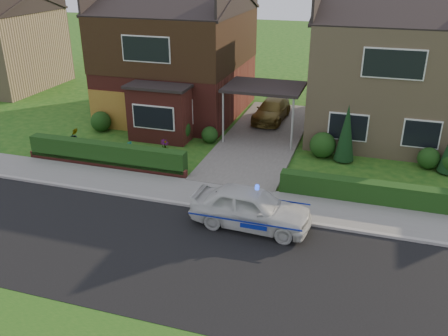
% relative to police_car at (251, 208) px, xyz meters
% --- Properties ---
extents(ground, '(120.00, 120.00, 0.00)m').
position_rel_police_car_xyz_m(ground, '(-1.57, -2.40, -0.71)').
color(ground, '#184E14').
rests_on(ground, ground).
extents(road, '(60.00, 6.00, 0.02)m').
position_rel_police_car_xyz_m(road, '(-1.57, -2.40, -0.71)').
color(road, black).
rests_on(road, ground).
extents(kerb, '(60.00, 0.16, 0.12)m').
position_rel_police_car_xyz_m(kerb, '(-1.57, 0.65, -0.65)').
color(kerb, '#9E9993').
rests_on(kerb, ground).
extents(sidewalk, '(60.00, 2.00, 0.10)m').
position_rel_police_car_xyz_m(sidewalk, '(-1.57, 1.70, -0.66)').
color(sidewalk, slate).
rests_on(sidewalk, ground).
extents(driveway, '(3.80, 12.00, 0.12)m').
position_rel_police_car_xyz_m(driveway, '(-1.57, 8.60, -0.65)').
color(driveway, '#666059').
rests_on(driveway, ground).
extents(house_left, '(7.50, 9.53, 7.25)m').
position_rel_police_car_xyz_m(house_left, '(-7.36, 11.50, 3.10)').
color(house_left, maroon).
rests_on(house_left, ground).
extents(house_right, '(7.50, 8.06, 7.25)m').
position_rel_police_car_xyz_m(house_right, '(4.23, 11.59, 2.95)').
color(house_right, tan).
rests_on(house_right, ground).
extents(carport_link, '(3.80, 3.00, 2.77)m').
position_rel_police_car_xyz_m(carport_link, '(-1.57, 8.55, 1.95)').
color(carport_link, black).
rests_on(carport_link, ground).
extents(garage_door, '(2.20, 0.10, 2.10)m').
position_rel_police_car_xyz_m(garage_door, '(-9.82, 7.56, 0.34)').
color(garage_door, '#8C5C1E').
rests_on(garage_door, ground).
extents(dwarf_wall, '(7.70, 0.25, 0.36)m').
position_rel_police_car_xyz_m(dwarf_wall, '(-7.37, 2.90, -0.53)').
color(dwarf_wall, maroon).
rests_on(dwarf_wall, ground).
extents(hedge_left, '(7.50, 0.55, 0.90)m').
position_rel_police_car_xyz_m(hedge_left, '(-7.37, 3.05, -0.71)').
color(hedge_left, '#143310').
rests_on(hedge_left, ground).
extents(hedge_right, '(7.50, 0.55, 0.80)m').
position_rel_police_car_xyz_m(hedge_right, '(4.23, 2.95, -0.71)').
color(hedge_right, '#143310').
rests_on(hedge_right, ground).
extents(shrub_left_far, '(1.08, 1.08, 1.08)m').
position_rel_police_car_xyz_m(shrub_left_far, '(-10.07, 7.10, -0.17)').
color(shrub_left_far, '#143310').
rests_on(shrub_left_far, ground).
extents(shrub_left_mid, '(1.32, 1.32, 1.32)m').
position_rel_police_car_xyz_m(shrub_left_mid, '(-5.57, 6.90, -0.05)').
color(shrub_left_mid, '#143310').
rests_on(shrub_left_mid, ground).
extents(shrub_left_near, '(0.84, 0.84, 0.84)m').
position_rel_police_car_xyz_m(shrub_left_near, '(-3.97, 7.20, -0.29)').
color(shrub_left_near, '#143310').
rests_on(shrub_left_near, ground).
extents(shrub_right_near, '(1.20, 1.20, 1.20)m').
position_rel_police_car_xyz_m(shrub_right_near, '(1.63, 7.00, -0.11)').
color(shrub_right_near, '#143310').
rests_on(shrub_right_near, ground).
extents(shrub_right_mid, '(0.96, 0.96, 0.96)m').
position_rel_police_car_xyz_m(shrub_right_mid, '(6.23, 7.10, -0.23)').
color(shrub_right_mid, '#143310').
rests_on(shrub_right_mid, ground).
extents(conifer_a, '(0.90, 0.90, 2.60)m').
position_rel_police_car_xyz_m(conifer_a, '(2.63, 6.80, 0.59)').
color(conifer_a, black).
rests_on(conifer_a, ground).
extents(neighbour_left, '(6.50, 7.00, 5.20)m').
position_rel_police_car_xyz_m(neighbour_left, '(-21.57, 13.60, 1.89)').
color(neighbour_left, tan).
rests_on(neighbour_left, ground).
extents(police_car, '(3.83, 4.25, 1.58)m').
position_rel_police_car_xyz_m(police_car, '(0.00, 0.00, 0.00)').
color(police_car, silver).
rests_on(police_car, ground).
extents(driveway_car, '(1.74, 3.91, 1.12)m').
position_rel_police_car_xyz_m(driveway_car, '(-1.72, 11.37, -0.03)').
color(driveway_car, brown).
rests_on(driveway_car, driveway).
extents(potted_plant_a, '(0.41, 0.34, 0.66)m').
position_rel_police_car_xyz_m(potted_plant_a, '(-7.01, 4.51, -0.38)').
color(potted_plant_a, gray).
rests_on(potted_plant_a, ground).
extents(potted_plant_b, '(0.56, 0.55, 0.79)m').
position_rel_police_car_xyz_m(potted_plant_b, '(-10.40, 5.08, -0.31)').
color(potted_plant_b, gray).
rests_on(potted_plant_b, ground).
extents(potted_plant_c, '(0.55, 0.55, 0.76)m').
position_rel_police_car_xyz_m(potted_plant_c, '(-5.43, 4.97, -0.33)').
color(potted_plant_c, gray).
rests_on(potted_plant_c, ground).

